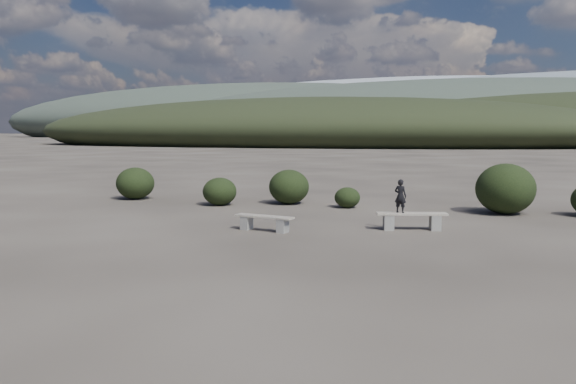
% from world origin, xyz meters
% --- Properties ---
extents(ground, '(1200.00, 1200.00, 0.00)m').
position_xyz_m(ground, '(0.00, 0.00, 0.00)').
color(ground, '#2F2A24').
rests_on(ground, ground).
extents(bench_left, '(1.62, 0.59, 0.40)m').
position_xyz_m(bench_left, '(-1.36, 4.13, 0.24)').
color(bench_left, gray).
rests_on(bench_left, ground).
extents(bench_right, '(1.84, 0.83, 0.45)m').
position_xyz_m(bench_right, '(2.24, 5.41, 0.27)').
color(bench_right, gray).
rests_on(bench_right, ground).
extents(seated_person, '(0.37, 0.29, 0.87)m').
position_xyz_m(seated_person, '(1.94, 5.33, 0.89)').
color(seated_person, black).
rests_on(seated_person, bench_right).
extents(shrub_a, '(1.17, 1.17, 0.96)m').
position_xyz_m(shrub_a, '(-4.55, 8.45, 0.48)').
color(shrub_a, black).
rests_on(shrub_a, ground).
extents(shrub_b, '(1.42, 1.42, 1.21)m').
position_xyz_m(shrub_b, '(-2.37, 9.51, 0.61)').
color(shrub_b, black).
rests_on(shrub_b, ground).
extents(shrub_c, '(0.86, 0.86, 0.69)m').
position_xyz_m(shrub_c, '(-0.21, 9.14, 0.34)').
color(shrub_c, black).
rests_on(shrub_c, ground).
extents(shrub_d, '(1.79, 1.79, 1.57)m').
position_xyz_m(shrub_d, '(4.74, 9.21, 0.78)').
color(shrub_d, black).
rests_on(shrub_d, ground).
extents(shrub_f, '(1.42, 1.42, 1.20)m').
position_xyz_m(shrub_f, '(-8.33, 9.14, 0.60)').
color(shrub_f, black).
rests_on(shrub_f, ground).
extents(mountain_ridges, '(500.00, 400.00, 56.00)m').
position_xyz_m(mountain_ridges, '(-7.48, 339.06, 10.84)').
color(mountain_ridges, black).
rests_on(mountain_ridges, ground).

